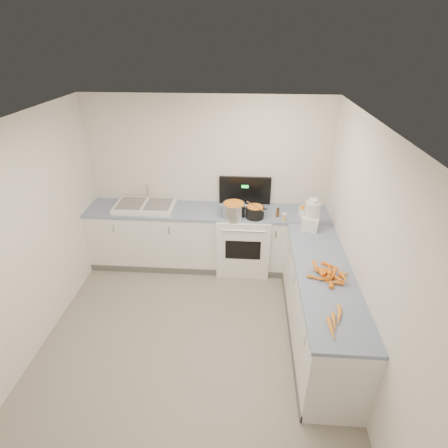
# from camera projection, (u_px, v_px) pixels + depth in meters

# --- Properties ---
(floor) EXTENTS (3.50, 4.00, 0.00)m
(floor) POSITION_uv_depth(u_px,v_px,m) (191.00, 349.00, 4.03)
(floor) COLOR gray
(floor) RESTS_ON ground
(ceiling) EXTENTS (3.50, 4.00, 0.00)m
(ceiling) POSITION_uv_depth(u_px,v_px,m) (178.00, 131.00, 2.82)
(ceiling) COLOR silver
(ceiling) RESTS_ON ground
(wall_back) EXTENTS (3.50, 0.00, 2.50)m
(wall_back) POSITION_uv_depth(u_px,v_px,m) (208.00, 182.00, 5.17)
(wall_back) COLOR silver
(wall_back) RESTS_ON ground
(wall_left) EXTENTS (0.00, 4.00, 2.50)m
(wall_left) POSITION_uv_depth(u_px,v_px,m) (15.00, 252.00, 3.53)
(wall_left) COLOR silver
(wall_left) RESTS_ON ground
(wall_right) EXTENTS (0.00, 4.00, 2.50)m
(wall_right) POSITION_uv_depth(u_px,v_px,m) (368.00, 266.00, 3.32)
(wall_right) COLOR silver
(wall_right) RESTS_ON ground
(counter_back) EXTENTS (3.50, 0.62, 0.94)m
(counter_back) POSITION_uv_depth(u_px,v_px,m) (207.00, 238.00, 5.29)
(counter_back) COLOR white
(counter_back) RESTS_ON ground
(counter_right) EXTENTS (0.62, 2.20, 0.94)m
(counter_right) POSITION_uv_depth(u_px,v_px,m) (320.00, 306.00, 3.97)
(counter_right) COLOR white
(counter_right) RESTS_ON ground
(stove) EXTENTS (0.76, 0.65, 1.36)m
(stove) POSITION_uv_depth(u_px,v_px,m) (243.00, 239.00, 5.24)
(stove) COLOR white
(stove) RESTS_ON ground
(sink) EXTENTS (0.86, 0.52, 0.31)m
(sink) POSITION_uv_depth(u_px,v_px,m) (145.00, 206.00, 5.10)
(sink) COLOR white
(sink) RESTS_ON counter_back
(steel_pot) EXTENTS (0.35, 0.35, 0.23)m
(steel_pot) POSITION_uv_depth(u_px,v_px,m) (234.00, 211.00, 4.83)
(steel_pot) COLOR silver
(steel_pot) RESTS_ON stove
(black_pot) EXTENTS (0.31, 0.31, 0.18)m
(black_pot) POSITION_uv_depth(u_px,v_px,m) (255.00, 213.00, 4.83)
(black_pot) COLOR black
(black_pot) RESTS_ON stove
(wooden_spoon) EXTENTS (0.24, 0.29, 0.02)m
(wooden_spoon) POSITION_uv_depth(u_px,v_px,m) (255.00, 206.00, 4.78)
(wooden_spoon) COLOR #AD7A47
(wooden_spoon) RESTS_ON black_pot
(mixing_bowl) EXTENTS (0.29, 0.29, 0.11)m
(mixing_bowl) POSITION_uv_depth(u_px,v_px,m) (306.00, 211.00, 4.90)
(mixing_bowl) COLOR white
(mixing_bowl) RESTS_ON counter_back
(extract_bottle) EXTENTS (0.05, 0.05, 0.11)m
(extract_bottle) POSITION_uv_depth(u_px,v_px,m) (278.00, 213.00, 4.86)
(extract_bottle) COLOR #593319
(extract_bottle) RESTS_ON counter_back
(spice_jar) EXTENTS (0.05, 0.05, 0.09)m
(spice_jar) POSITION_uv_depth(u_px,v_px,m) (284.00, 217.00, 4.76)
(spice_jar) COLOR #E5B266
(spice_jar) RESTS_ON counter_back
(food_processor) EXTENTS (0.26, 0.30, 0.42)m
(food_processor) POSITION_uv_depth(u_px,v_px,m) (311.00, 216.00, 4.50)
(food_processor) COLOR white
(food_processor) RESTS_ON counter_right
(carrot_pile) EXTENTS (0.47, 0.41, 0.09)m
(carrot_pile) POSITION_uv_depth(u_px,v_px,m) (329.00, 274.00, 3.66)
(carrot_pile) COLOR orange
(carrot_pile) RESTS_ON counter_right
(peeled_carrots) EXTENTS (0.17, 0.41, 0.04)m
(peeled_carrots) POSITION_uv_depth(u_px,v_px,m) (335.00, 322.00, 3.08)
(peeled_carrots) COLOR orange
(peeled_carrots) RESTS_ON counter_right
(peelings) EXTENTS (0.20, 0.20, 0.01)m
(peelings) POSITION_uv_depth(u_px,v_px,m) (132.00, 204.00, 5.07)
(peelings) COLOR tan
(peelings) RESTS_ON sink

